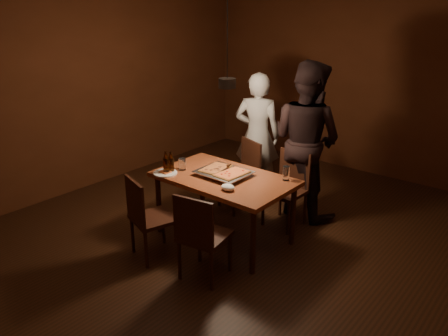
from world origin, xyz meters
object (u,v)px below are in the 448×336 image
Objects in this scene: chair_near_right at (200,230)px; beer_bottle_b at (171,162)px; diner_white at (257,135)px; chair_far_right at (289,181)px; beer_bottle_a at (166,163)px; plate_slice at (165,173)px; chair_near_left at (146,211)px; dining_table at (224,183)px; diner_dark at (306,140)px; chair_far_left at (244,168)px; pizza_tray at (224,173)px; pendant_lamp at (227,82)px.

chair_near_right is 2.03× the size of beer_bottle_b.
chair_near_right is 0.29× the size of diner_white.
beer_bottle_a reaches higher than chair_far_right.
chair_near_left is at bearing -66.46° from plate_slice.
dining_table is 6.24× the size of beer_bottle_b.
diner_dark is (0.81, -0.12, 0.11)m from diner_white.
dining_table is at bearing 103.96° from chair_near_right.
chair_near_right is at bearing 22.19° from chair_near_left.
diner_white is at bearing -53.88° from chair_far_left.
pizza_tray is 2.08× the size of plate_slice.
chair_far_left is at bearing 79.30° from beer_bottle_b.
beer_bottle_b is 0.13m from plate_slice.
chair_far_left is (-0.33, 0.80, -0.14)m from dining_table.
chair_far_right and chair_near_right have the same top height.
chair_far_right is 0.92× the size of chair_near_left.
beer_bottle_a is 0.12m from plate_slice.
plate_slice is at bearing 98.53° from chair_far_left.
chair_near_left is (-0.35, -0.83, -0.14)m from dining_table.
pendant_lamp reaches higher than beer_bottle_a.
diner_white reaches higher than dining_table.
dining_table is at bearing 132.02° from chair_far_left.
beer_bottle_a is 0.07m from beer_bottle_b.
chair_near_left reaches higher than pizza_tray.
pendant_lamp is at bearing 88.28° from chair_near_left.
beer_bottle_a is 0.98× the size of plate_slice.
chair_near_left is 0.63m from beer_bottle_a.
plate_slice is at bearing 144.72° from chair_near_right.
diner_dark is (0.67, 0.36, 0.42)m from chair_far_left.
chair_near_left is at bearing 69.77° from diner_white.
beer_bottle_a is at bearing 129.07° from chair_near_left.
chair_near_left reaches higher than plate_slice.
beer_bottle_a is at bearing -95.30° from beer_bottle_b.
chair_far_right is 2.02× the size of beer_bottle_b.
chair_far_left reaches higher than pizza_tray.
chair_far_right is 1.46m from pendant_lamp.
diner_dark is 1.39m from pendant_lamp.
chair_far_left is 2.06× the size of beer_bottle_a.
pizza_tray is 0.65m from plate_slice.
chair_near_left is 1.08× the size of chair_near_right.
pendant_lamp reaches higher than chair_far_right.
chair_far_left reaches higher than dining_table.
chair_near_left is 0.27× the size of diner_dark.
chair_far_left is 0.69m from chair_far_right.
beer_bottle_b is 1.68m from diner_dark.
pizza_tray is 2.29× the size of beer_bottle_b.
chair_near_right is 0.91m from pizza_tray.
chair_far_right is at bearing 61.19° from pendant_lamp.
chair_far_right is at bearing 83.90° from chair_near_left.
beer_bottle_a is at bearing 23.01° from plate_slice.
beer_bottle_a is at bearing 66.60° from diner_dark.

